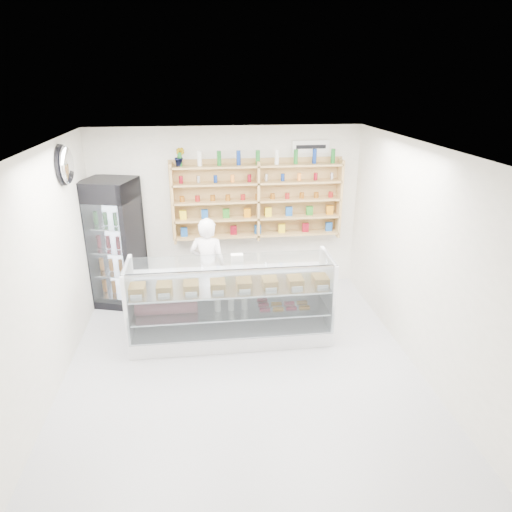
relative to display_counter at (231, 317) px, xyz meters
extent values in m
plane|color=#B0B0B5|center=(0.09, -0.69, -0.34)|extent=(5.00, 5.00, 0.00)
plane|color=white|center=(0.09, -0.69, 2.46)|extent=(5.00, 5.00, 0.00)
plane|color=beige|center=(0.09, 1.81, 1.06)|extent=(4.50, 0.00, 4.50)
plane|color=beige|center=(0.09, -3.19, 1.06)|extent=(4.50, 0.00, 4.50)
plane|color=beige|center=(-2.16, -0.69, 1.06)|extent=(0.00, 5.00, 5.00)
plane|color=beige|center=(2.34, -0.69, 1.06)|extent=(0.00, 5.00, 5.00)
cube|color=white|center=(0.00, -0.01, -0.22)|extent=(2.80, 0.79, 0.23)
cube|color=white|center=(0.00, 0.35, 0.19)|extent=(2.80, 0.05, 0.59)
cube|color=silver|center=(0.00, -0.01, 0.14)|extent=(2.69, 0.70, 0.02)
cube|color=silver|center=(0.00, -0.01, 0.48)|extent=(2.75, 0.73, 0.02)
cube|color=silver|center=(0.00, -0.40, 0.38)|extent=(2.75, 0.11, 0.98)
cube|color=silver|center=(0.00, -0.06, 0.87)|extent=(2.75, 0.56, 0.01)
imported|color=white|center=(-0.29, 0.84, 0.44)|extent=(0.66, 0.53, 1.57)
cube|color=black|center=(-1.76, 1.40, 0.69)|extent=(0.92, 0.91, 2.07)
cube|color=#360539|center=(-1.66, 1.07, 1.57)|extent=(0.71, 0.24, 0.29)
cube|color=silver|center=(-1.66, 1.05, 0.60)|extent=(0.60, 0.19, 1.63)
cube|color=tan|center=(-0.81, 1.65, 1.25)|extent=(0.04, 0.28, 1.33)
cube|color=tan|center=(0.59, 1.65, 1.25)|extent=(0.04, 0.28, 1.33)
cube|color=tan|center=(1.99, 1.65, 1.25)|extent=(0.04, 0.28, 1.33)
cube|color=tan|center=(0.59, 1.65, 0.66)|extent=(2.80, 0.28, 0.03)
cube|color=tan|center=(0.59, 1.65, 0.96)|extent=(2.80, 0.28, 0.03)
cube|color=tan|center=(0.59, 1.65, 1.26)|extent=(2.80, 0.28, 0.03)
cube|color=tan|center=(0.59, 1.65, 1.56)|extent=(2.80, 0.28, 0.03)
cube|color=tan|center=(0.59, 1.65, 1.84)|extent=(2.80, 0.28, 0.03)
imported|color=#1E6626|center=(-0.66, 1.65, 2.01)|extent=(0.20, 0.18, 0.31)
ellipsoid|color=silver|center=(-2.08, 0.51, 2.11)|extent=(0.15, 0.50, 0.50)
cube|color=white|center=(1.49, 1.78, 2.11)|extent=(0.62, 0.03, 0.20)
camera|label=1|loc=(-0.34, -5.73, 3.18)|focal=32.00mm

